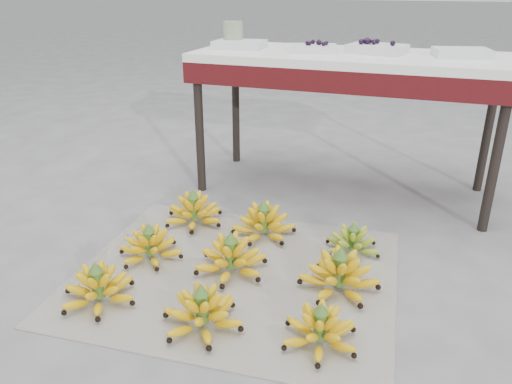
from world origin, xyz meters
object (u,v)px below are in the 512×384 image
(bunch_back_left, at_px, (194,211))
(tray_right, at_px, (377,48))
(bunch_mid_left, at_px, (150,246))
(bunch_mid_right, at_px, (339,275))
(bunch_front_left, at_px, (98,288))
(bunch_back_right, at_px, (353,242))
(bunch_back_center, at_px, (264,223))
(tray_far_right, at_px, (462,53))
(vendor_table, at_px, (348,70))
(bunch_front_right, at_px, (320,330))
(tray_left, at_px, (314,48))
(glass_jar, at_px, (233,34))
(bunch_front_center, at_px, (202,312))
(tray_far_left, at_px, (239,44))
(bunch_mid_center, at_px, (231,258))
(newspaper_mat, at_px, (236,274))

(bunch_back_left, xyz_separation_m, tray_right, (0.71, 0.69, 0.71))
(bunch_mid_left, height_order, bunch_mid_right, bunch_mid_right)
(bunch_front_left, xyz_separation_m, bunch_back_right, (0.81, 0.67, -0.01))
(tray_right, bearing_deg, bunch_mid_right, -86.86)
(bunch_back_center, height_order, tray_far_right, tray_far_right)
(vendor_table, bearing_deg, bunch_front_right, -81.80)
(tray_left, xyz_separation_m, glass_jar, (-0.47, 0.05, 0.05))
(bunch_front_center, relative_size, bunch_mid_left, 1.19)
(tray_far_left, height_order, glass_jar, glass_jar)
(bunch_back_left, bearing_deg, tray_right, 21.27)
(bunch_mid_center, distance_m, vendor_table, 1.20)
(bunch_front_left, relative_size, vendor_table, 0.22)
(bunch_front_center, distance_m, tray_left, 1.51)
(bunch_back_center, xyz_separation_m, tray_far_right, (0.75, 0.70, 0.71))
(tray_far_right, bearing_deg, bunch_back_right, -115.52)
(glass_jar, bearing_deg, tray_right, 0.99)
(bunch_mid_center, relative_size, tray_right, 1.08)
(newspaper_mat, xyz_separation_m, tray_far_left, (-0.37, 0.99, 0.77))
(newspaper_mat, xyz_separation_m, bunch_mid_right, (0.41, 0.03, 0.07))
(bunch_front_right, xyz_separation_m, bunch_mid_right, (-0.00, 0.33, 0.01))
(bunch_mid_left, xyz_separation_m, bunch_back_center, (0.38, 0.36, 0.00))
(bunch_mid_center, height_order, tray_right, tray_right)
(vendor_table, relative_size, tray_left, 5.95)
(newspaper_mat, bearing_deg, bunch_front_left, -139.35)
(bunch_front_right, relative_size, bunch_mid_center, 0.96)
(bunch_back_left, distance_m, tray_right, 1.22)
(bunch_front_center, bearing_deg, vendor_table, 95.63)
(bunch_back_left, relative_size, tray_far_left, 1.37)
(bunch_mid_right, xyz_separation_m, tray_far_left, (-0.77, 0.96, 0.70))
(bunch_mid_left, bearing_deg, bunch_front_center, -36.22)
(bunch_back_right, height_order, tray_right, tray_right)
(bunch_front_left, relative_size, bunch_front_center, 1.03)
(bunch_mid_right, relative_size, tray_right, 1.14)
(tray_left, distance_m, tray_far_right, 0.71)
(glass_jar, bearing_deg, bunch_mid_left, -88.00)
(bunch_back_left, xyz_separation_m, bunch_back_right, (0.77, -0.03, -0.01))
(bunch_front_left, bearing_deg, bunch_mid_center, 62.14)
(bunch_mid_right, bearing_deg, bunch_back_center, 153.26)
(bunch_back_left, bearing_deg, tray_left, 34.01)
(tray_left, bearing_deg, vendor_table, 11.75)
(tray_far_left, bearing_deg, bunch_back_left, -89.49)
(bunch_mid_center, bearing_deg, tray_right, 61.28)
(bunch_back_left, relative_size, tray_left, 1.42)
(bunch_mid_right, bearing_deg, bunch_back_right, 101.12)
(bunch_back_left, height_order, tray_right, tray_right)
(bunch_front_center, distance_m, glass_jar, 1.64)
(bunch_back_center, xyz_separation_m, vendor_table, (0.22, 0.67, 0.60))
(bunch_front_center, xyz_separation_m, glass_jar, (-0.44, 1.38, 0.76))
(tray_far_left, xyz_separation_m, glass_jar, (-0.05, 0.04, 0.05))
(newspaper_mat, relative_size, vendor_table, 0.80)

